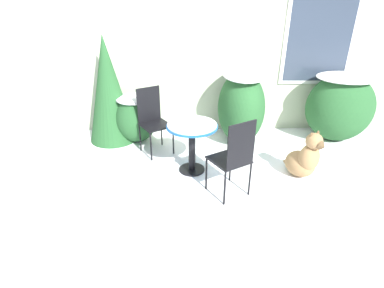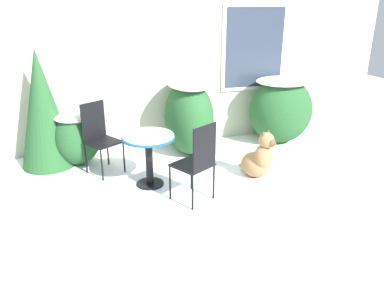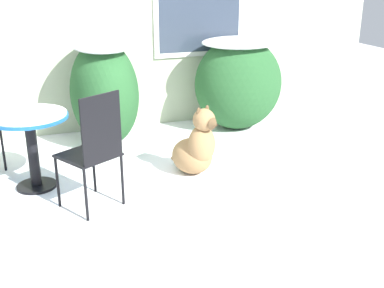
{
  "view_description": "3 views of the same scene",
  "coord_description": "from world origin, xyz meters",
  "px_view_note": "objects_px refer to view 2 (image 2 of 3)",
  "views": [
    {
      "loc": [
        -0.65,
        -2.98,
        2.2
      ],
      "look_at": [
        -0.56,
        0.68,
        0.41
      ],
      "focal_mm": 28.0,
      "sensor_mm": 36.0,
      "label": 1
    },
    {
      "loc": [
        -1.31,
        -3.82,
        2.3
      ],
      "look_at": [
        0.0,
        0.6,
        0.55
      ],
      "focal_mm": 35.0,
      "sensor_mm": 36.0,
      "label": 2
    },
    {
      "loc": [
        -0.54,
        -3.61,
        1.91
      ],
      "look_at": [
        0.9,
        0.53,
        0.3
      ],
      "focal_mm": 45.0,
      "sensor_mm": 36.0,
      "label": 3
    }
  ],
  "objects_px": {
    "patio_table": "(149,146)",
    "patio_chair_near_table": "(99,135)",
    "dog": "(259,160)",
    "patio_chair_far_side": "(197,160)"
  },
  "relations": [
    {
      "from": "patio_chair_far_side",
      "to": "dog",
      "type": "height_order",
      "value": "patio_chair_far_side"
    },
    {
      "from": "patio_chair_near_table",
      "to": "dog",
      "type": "height_order",
      "value": "patio_chair_near_table"
    },
    {
      "from": "patio_table",
      "to": "patio_chair_near_table",
      "type": "distance_m",
      "value": 0.87
    },
    {
      "from": "dog",
      "to": "patio_chair_near_table",
      "type": "bearing_deg",
      "value": 131.11
    },
    {
      "from": "patio_chair_near_table",
      "to": "patio_chair_far_side",
      "type": "distance_m",
      "value": 1.63
    },
    {
      "from": "patio_chair_far_side",
      "to": "dog",
      "type": "relative_size",
      "value": 1.43
    },
    {
      "from": "patio_table",
      "to": "dog",
      "type": "distance_m",
      "value": 1.53
    },
    {
      "from": "patio_chair_near_table",
      "to": "patio_chair_far_side",
      "type": "xyz_separation_m",
      "value": [
        1.06,
        -1.25,
        0.0
      ]
    },
    {
      "from": "patio_table",
      "to": "patio_chair_far_side",
      "type": "height_order",
      "value": "patio_chair_far_side"
    },
    {
      "from": "dog",
      "to": "patio_chair_far_side",
      "type": "bearing_deg",
      "value": 174.83
    }
  ]
}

